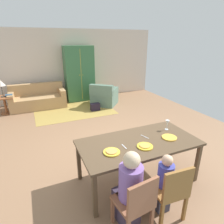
# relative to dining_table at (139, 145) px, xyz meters

# --- Properties ---
(ground_plane) EXTENTS (7.12, 6.69, 0.02)m
(ground_plane) POSITION_rel_dining_table_xyz_m (0.08, 2.06, -0.70)
(ground_plane) COLOR #8F684A
(back_wall) EXTENTS (7.12, 0.10, 2.70)m
(back_wall) POSITION_rel_dining_table_xyz_m (0.08, 5.46, 0.66)
(back_wall) COLOR beige
(back_wall) RESTS_ON ground_plane
(dining_table) EXTENTS (1.95, 0.97, 0.76)m
(dining_table) POSITION_rel_dining_table_xyz_m (0.00, 0.00, 0.00)
(dining_table) COLOR brown
(dining_table) RESTS_ON ground_plane
(plate_near_man) EXTENTS (0.25, 0.25, 0.02)m
(plate_near_man) POSITION_rel_dining_table_xyz_m (-0.54, -0.12, 0.07)
(plate_near_man) COLOR gold
(plate_near_man) RESTS_ON dining_table
(pizza_near_man) EXTENTS (0.17, 0.17, 0.01)m
(pizza_near_man) POSITION_rel_dining_table_xyz_m (-0.54, -0.12, 0.09)
(pizza_near_man) COLOR #E29A4D
(pizza_near_man) RESTS_ON plate_near_man
(plate_near_child) EXTENTS (0.25, 0.25, 0.02)m
(plate_near_child) POSITION_rel_dining_table_xyz_m (-0.00, -0.18, 0.07)
(plate_near_child) COLOR gold
(plate_near_child) RESTS_ON dining_table
(pizza_near_child) EXTENTS (0.17, 0.17, 0.01)m
(pizza_near_child) POSITION_rel_dining_table_xyz_m (-0.00, -0.18, 0.09)
(pizza_near_child) COLOR gold
(pizza_near_child) RESTS_ON plate_near_child
(plate_near_woman) EXTENTS (0.25, 0.25, 0.02)m
(plate_near_woman) POSITION_rel_dining_table_xyz_m (0.54, -0.10, 0.07)
(plate_near_woman) COLOR yellow
(plate_near_woman) RESTS_ON dining_table
(wine_glass) EXTENTS (0.07, 0.07, 0.19)m
(wine_glass) POSITION_rel_dining_table_xyz_m (0.70, 0.18, 0.20)
(wine_glass) COLOR silver
(wine_glass) RESTS_ON dining_table
(fork) EXTENTS (0.02, 0.15, 0.01)m
(fork) POSITION_rel_dining_table_xyz_m (-0.29, -0.05, 0.07)
(fork) COLOR silver
(fork) RESTS_ON dining_table
(knife) EXTENTS (0.06, 0.17, 0.01)m
(knife) POSITION_rel_dining_table_xyz_m (0.18, 0.10, 0.07)
(knife) COLOR silver
(knife) RESTS_ON dining_table
(dining_chair_man) EXTENTS (0.47, 0.47, 0.87)m
(dining_chair_man) POSITION_rel_dining_table_xyz_m (-0.53, -0.85, -0.20)
(dining_chair_man) COLOR #93593C
(dining_chair_man) RESTS_ON ground_plane
(person_man) EXTENTS (0.31, 0.41, 1.11)m
(person_man) POSITION_rel_dining_table_xyz_m (-0.54, -0.67, -0.18)
(person_man) COLOR #3F3349
(person_man) RESTS_ON ground_plane
(dining_chair_child) EXTENTS (0.45, 0.45, 0.87)m
(dining_chair_child) POSITION_rel_dining_table_xyz_m (-0.01, -0.85, -0.20)
(dining_chair_child) COLOR #97632D
(dining_chair_child) RESTS_ON ground_plane
(person_child) EXTENTS (0.22, 0.29, 0.92)m
(person_child) POSITION_rel_dining_table_xyz_m (0.00, -0.68, -0.26)
(person_child) COLOR #3B3B4B
(person_child) RESTS_ON ground_plane
(area_rug) EXTENTS (2.60, 1.80, 0.01)m
(area_rug) POSITION_rel_dining_table_xyz_m (-0.21, 3.91, -0.69)
(area_rug) COLOR #A88941
(area_rug) RESTS_ON ground_plane
(couch) EXTENTS (1.87, 0.86, 0.82)m
(couch) POSITION_rel_dining_table_xyz_m (-1.30, 4.77, -0.39)
(couch) COLOR tan
(couch) RESTS_ON ground_plane
(armchair) EXTENTS (1.20, 1.21, 0.82)m
(armchair) POSITION_rel_dining_table_xyz_m (0.98, 4.07, -0.38)
(armchair) COLOR slate
(armchair) RESTS_ON ground_plane
(armoire) EXTENTS (1.10, 0.59, 2.10)m
(armoire) POSITION_rel_dining_table_xyz_m (0.34, 5.07, 0.36)
(armoire) COLOR #376C42
(armoire) RESTS_ON ground_plane
(side_table) EXTENTS (0.56, 0.56, 0.58)m
(side_table) POSITION_rel_dining_table_xyz_m (-2.33, 4.51, -0.32)
(side_table) COLOR #955530
(side_table) RESTS_ON ground_plane
(table_lamp) EXTENTS (0.26, 0.26, 0.54)m
(table_lamp) POSITION_rel_dining_table_xyz_m (-2.33, 4.51, 0.31)
(table_lamp) COLOR #473F35
(table_lamp) RESTS_ON side_table
(book_lower) EXTENTS (0.22, 0.16, 0.03)m
(book_lower) POSITION_rel_dining_table_xyz_m (-2.19, 4.55, -0.10)
(book_lower) COLOR maroon
(book_lower) RESTS_ON side_table
(book_upper) EXTENTS (0.22, 0.16, 0.03)m
(book_upper) POSITION_rel_dining_table_xyz_m (-2.18, 4.52, -0.07)
(book_upper) COLOR #385874
(book_upper) RESTS_ON book_lower
(handbag) EXTENTS (0.32, 0.16, 0.26)m
(handbag) POSITION_rel_dining_table_xyz_m (0.47, 3.61, -0.56)
(handbag) COLOR black
(handbag) RESTS_ON ground_plane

